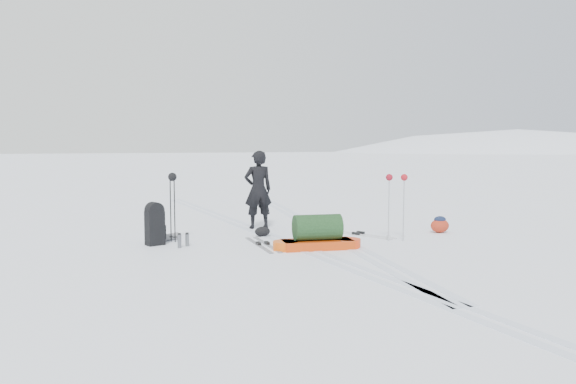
% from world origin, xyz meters
% --- Properties ---
extents(ground, '(200.00, 200.00, 0.00)m').
position_xyz_m(ground, '(0.00, 0.00, 0.00)').
color(ground, white).
rests_on(ground, ground).
extents(ski_tracks, '(3.38, 17.97, 0.01)m').
position_xyz_m(ski_tracks, '(0.61, 0.88, 0.00)').
color(ski_tracks, silver).
rests_on(ski_tracks, ground).
extents(skier, '(0.64, 0.43, 1.74)m').
position_xyz_m(skier, '(0.06, 1.77, 0.87)').
color(skier, black).
rests_on(skier, ground).
extents(pulk_sled, '(1.68, 0.71, 0.63)m').
position_xyz_m(pulk_sled, '(0.31, -0.94, 0.24)').
color(pulk_sled, '#C3390B').
rests_on(pulk_sled, ground).
extents(expedition_rucksack, '(0.74, 0.75, 0.81)m').
position_xyz_m(expedition_rucksack, '(-2.35, 0.52, 0.37)').
color(expedition_rucksack, black).
rests_on(expedition_rucksack, ground).
extents(ski_poles_black, '(0.18, 0.17, 1.34)m').
position_xyz_m(ski_poles_black, '(-2.02, 0.69, 1.10)').
color(ski_poles_black, black).
rests_on(ski_poles_black, ground).
extents(ski_poles_silver, '(0.39, 0.25, 1.31)m').
position_xyz_m(ski_poles_silver, '(2.07, -0.75, 1.10)').
color(ski_poles_silver, '#B0B2B7').
rests_on(ski_poles_silver, ground).
extents(touring_skis_grey, '(0.32, 1.70, 0.06)m').
position_xyz_m(touring_skis_grey, '(-0.51, -0.26, 0.01)').
color(touring_skis_grey, '#9A9EA3').
rests_on(touring_skis_grey, ground).
extents(touring_skis_white, '(1.01, 1.64, 0.06)m').
position_xyz_m(touring_skis_white, '(1.73, 0.16, 0.01)').
color(touring_skis_white, silver).
rests_on(touring_skis_white, ground).
extents(rope_coil, '(0.59, 0.59, 0.06)m').
position_xyz_m(rope_coil, '(0.99, -0.32, 0.03)').
color(rope_coil, '#58B3D6').
rests_on(rope_coil, ground).
extents(small_daypack, '(0.49, 0.42, 0.35)m').
position_xyz_m(small_daypack, '(3.49, -0.20, 0.17)').
color(small_daypack, maroon).
rests_on(small_daypack, ground).
extents(thermos_pair, '(0.24, 0.20, 0.27)m').
position_xyz_m(thermos_pair, '(-1.94, 0.08, 0.13)').
color(thermos_pair, slate).
rests_on(thermos_pair, ground).
extents(stuff_sack, '(0.32, 0.24, 0.20)m').
position_xyz_m(stuff_sack, '(-0.20, 0.70, 0.10)').
color(stuff_sack, black).
rests_on(stuff_sack, ground).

